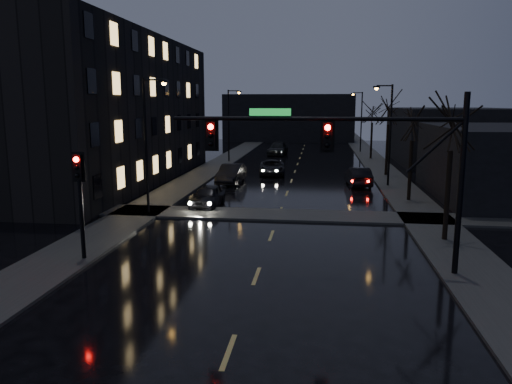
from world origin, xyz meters
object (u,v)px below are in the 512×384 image
(oncoming_car_b, at_px, (231,174))
(oncoming_car_d, at_px, (278,149))
(oncoming_car_c, at_px, (272,167))
(oncoming_car_a, at_px, (208,196))
(lead_car, at_px, (358,177))

(oncoming_car_b, bearing_deg, oncoming_car_d, 88.31)
(oncoming_car_c, bearing_deg, oncoming_car_a, -105.79)
(oncoming_car_c, bearing_deg, oncoming_car_b, -122.90)
(oncoming_car_d, bearing_deg, oncoming_car_a, -88.83)
(oncoming_car_c, height_order, lead_car, lead_car)
(lead_car, bearing_deg, oncoming_car_c, -41.51)
(oncoming_car_a, distance_m, oncoming_car_b, 9.44)
(oncoming_car_c, bearing_deg, lead_car, -41.03)
(oncoming_car_c, distance_m, lead_car, 9.19)
(oncoming_car_a, height_order, lead_car, lead_car)
(oncoming_car_d, height_order, lead_car, oncoming_car_d)
(oncoming_car_d, xyz_separation_m, lead_car, (8.45, -23.27, -0.03))
(oncoming_car_d, bearing_deg, oncoming_car_b, -90.37)
(oncoming_car_a, relative_size, oncoming_car_b, 0.84)
(oncoming_car_a, distance_m, oncoming_car_c, 15.19)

